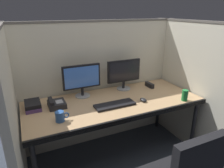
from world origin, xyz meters
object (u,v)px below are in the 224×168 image
desk (114,105)px  computer_mouse (143,100)px  red_stapler (149,85)px  coffee_mug (60,116)px  monitor_left (82,79)px  monitor_right (124,73)px  book_stack (33,105)px  keyboard_main (115,105)px  desk_phone (56,104)px  soda_can (185,95)px

desk → computer_mouse: computer_mouse is taller
red_stapler → coffee_mug: bearing=-162.5°
red_stapler → coffee_mug: (-1.22, -0.38, 0.02)m
monitor_left → monitor_right: size_ratio=1.00×
monitor_right → red_stapler: (0.34, -0.08, -0.19)m
book_stack → monitor_right: bearing=5.2°
computer_mouse → red_stapler: (0.31, 0.34, 0.01)m
desk → monitor_right: bearing=47.1°
monitor_left → red_stapler: size_ratio=2.87×
keyboard_main → coffee_mug: 0.58m
desk → red_stapler: 0.64m
keyboard_main → red_stapler: bearing=25.4°
red_stapler → keyboard_main: bearing=-154.6°
desk_phone → computer_mouse: bearing=-16.4°
desk → computer_mouse: bearing=-25.4°
keyboard_main → coffee_mug: coffee_mug is taller
computer_mouse → coffee_mug: size_ratio=0.76×
monitor_left → computer_mouse: bearing=-36.2°
keyboard_main → computer_mouse: 0.33m
keyboard_main → computer_mouse: (0.33, -0.03, 0.01)m
book_stack → desk_phone: bearing=-14.1°
computer_mouse → desk_phone: (-0.89, 0.26, 0.02)m
soda_can → desk_phone: bearing=161.8°
soda_can → desk_phone: 1.38m
soda_can → coffee_mug: bearing=174.7°
soda_can → desk: bearing=156.8°
book_stack → desk: bearing=-12.5°
keyboard_main → coffee_mug: (-0.58, -0.08, 0.04)m
book_stack → red_stapler: 1.42m
monitor_left → book_stack: monitor_left is taller
monitor_right → soda_can: (0.45, -0.58, -0.15)m
monitor_left → book_stack: size_ratio=1.95×
keyboard_main → computer_mouse: size_ratio=4.48×
soda_can → monitor_left: bearing=149.6°
monitor_right → red_stapler: size_ratio=2.87×
keyboard_main → soda_can: soda_can is taller
monitor_left → coffee_mug: monitor_left is taller
monitor_right → red_stapler: bearing=-12.9°
computer_mouse → red_stapler: 0.46m
monitor_right → soda_can: bearing=-52.5°
computer_mouse → book_stack: book_stack is taller
desk_phone → book_stack: size_ratio=0.86×
monitor_right → red_stapler: 0.39m
monitor_left → red_stapler: (0.87, -0.07, -0.19)m
soda_can → red_stapler: size_ratio=0.81×
desk_phone → coffee_mug: (-0.02, -0.31, 0.01)m
desk → coffee_mug: 0.65m
monitor_left → desk_phone: size_ratio=2.26×
monitor_left → red_stapler: monitor_left is taller
red_stapler → coffee_mug: 1.28m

